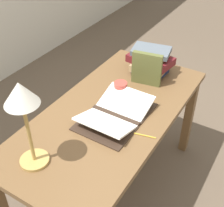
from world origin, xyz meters
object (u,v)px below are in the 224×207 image
at_px(book_standing_upright, 147,69).
at_px(coffee_mug, 120,89).
at_px(pencil, 143,135).
at_px(reading_lamp, 22,103).
at_px(book_stack_tall, 151,61).
at_px(open_book, 116,114).

distance_m(book_standing_upright, coffee_mug, 0.23).
distance_m(book_standing_upright, pencil, 0.53).
bearing_deg(reading_lamp, book_stack_tall, -6.33).
bearing_deg(reading_lamp, book_standing_upright, -9.60).
xyz_separation_m(coffee_mug, pencil, (-0.27, -0.30, -0.04)).
relative_size(open_book, reading_lamp, 1.01).
distance_m(book_standing_upright, reading_lamp, 0.96).
distance_m(open_book, book_standing_upright, 0.42).
relative_size(book_stack_tall, coffee_mug, 2.83).
bearing_deg(reading_lamp, pencil, -40.02).
xyz_separation_m(book_stack_tall, reading_lamp, (-1.06, 0.12, 0.27)).
bearing_deg(pencil, coffee_mug, 48.48).
bearing_deg(book_stack_tall, coffee_mug, 172.87).
relative_size(book_standing_upright, reading_lamp, 0.48).
bearing_deg(pencil, book_standing_upright, 25.13).
distance_m(book_stack_tall, book_standing_upright, 0.15).
height_order(open_book, book_stack_tall, book_stack_tall).
distance_m(open_book, pencil, 0.22).
bearing_deg(reading_lamp, open_book, -18.05).
relative_size(open_book, book_stack_tall, 1.47).
relative_size(open_book, pencil, 3.37).
bearing_deg(book_stack_tall, book_standing_upright, -165.45).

